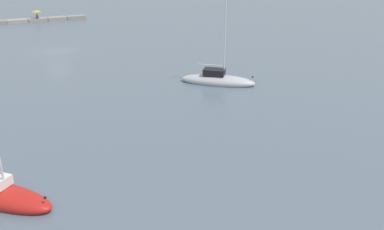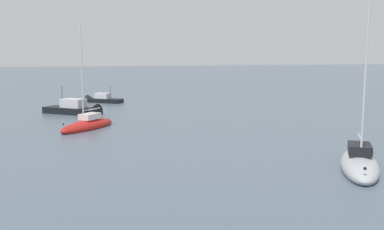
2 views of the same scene
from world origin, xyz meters
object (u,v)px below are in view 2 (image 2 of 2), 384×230
at_px(sailboat_red_mid, 88,125).
at_px(motorboat_black_near, 101,100).
at_px(motorboat_black_far, 77,110).
at_px(sailboat_grey_far, 359,164).

distance_m(sailboat_red_mid, motorboat_black_near, 21.17).
bearing_deg(motorboat_black_far, sailboat_grey_far, 67.86).
bearing_deg(sailboat_red_mid, motorboat_black_near, -55.72).
relative_size(sailboat_red_mid, motorboat_black_far, 1.52).
bearing_deg(motorboat_black_near, sailboat_grey_far, -126.63).
relative_size(sailboat_grey_far, motorboat_black_near, 1.92).
bearing_deg(motorboat_black_far, motorboat_black_near, -156.54).
distance_m(sailboat_red_mid, motorboat_black_far, 9.88).
height_order(sailboat_grey_far, motorboat_black_far, sailboat_grey_far).
distance_m(sailboat_red_mid, sailboat_grey_far, 22.45).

